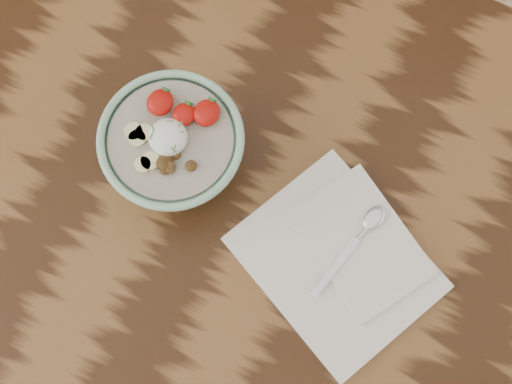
% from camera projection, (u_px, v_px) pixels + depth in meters
% --- Properties ---
extents(table, '(1.60, 0.90, 0.75)m').
position_uv_depth(table, '(223.00, 199.00, 1.13)').
color(table, '#311B0C').
rests_on(table, ground).
extents(breakfast_bowl, '(0.20, 0.20, 0.13)m').
position_uv_depth(breakfast_bowl, '(174.00, 148.00, 0.98)').
color(breakfast_bowl, '#91C3A2').
rests_on(breakfast_bowl, table).
extents(napkin, '(0.33, 0.30, 0.02)m').
position_uv_depth(napkin, '(342.00, 258.00, 1.01)').
color(napkin, white).
rests_on(napkin, table).
extents(spoon, '(0.06, 0.16, 0.01)m').
position_uv_depth(spoon, '(365.00, 230.00, 1.00)').
color(spoon, silver).
rests_on(spoon, napkin).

